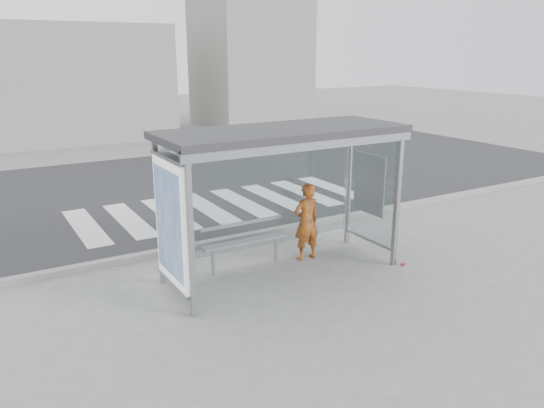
{
  "coord_description": "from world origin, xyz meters",
  "views": [
    {
      "loc": [
        -4.64,
        -7.51,
        3.85
      ],
      "look_at": [
        -0.11,
        0.2,
        1.26
      ],
      "focal_mm": 35.0,
      "sensor_mm": 36.0,
      "label": 1
    }
  ],
  "objects_px": {
    "bus_shelter": "(263,167)",
    "bench": "(245,241)",
    "soda_can": "(403,264)",
    "person": "(306,222)"
  },
  "relations": [
    {
      "from": "bus_shelter",
      "to": "bench",
      "type": "bearing_deg",
      "value": 98.64
    },
    {
      "from": "bench",
      "to": "person",
      "type": "bearing_deg",
      "value": -10.32
    },
    {
      "from": "bench",
      "to": "soda_can",
      "type": "bearing_deg",
      "value": -28.76
    },
    {
      "from": "person",
      "to": "soda_can",
      "type": "height_order",
      "value": "person"
    },
    {
      "from": "bench",
      "to": "soda_can",
      "type": "xyz_separation_m",
      "value": [
        2.58,
        -1.42,
        -0.48
      ]
    },
    {
      "from": "person",
      "to": "bench",
      "type": "height_order",
      "value": "person"
    },
    {
      "from": "bench",
      "to": "soda_can",
      "type": "relative_size",
      "value": 14.3
    },
    {
      "from": "bus_shelter",
      "to": "soda_can",
      "type": "height_order",
      "value": "bus_shelter"
    },
    {
      "from": "soda_can",
      "to": "bench",
      "type": "bearing_deg",
      "value": 151.24
    },
    {
      "from": "bus_shelter",
      "to": "bench",
      "type": "height_order",
      "value": "bus_shelter"
    }
  ]
}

